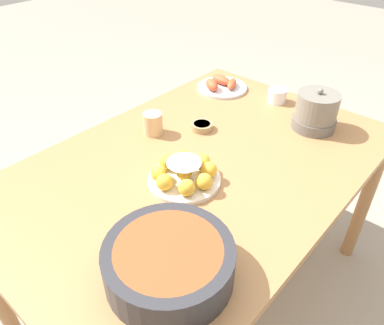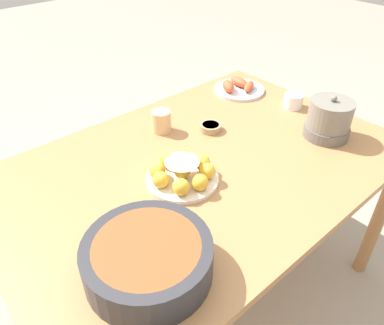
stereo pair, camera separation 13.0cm
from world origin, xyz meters
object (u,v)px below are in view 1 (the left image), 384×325
at_px(cup_near, 153,123).
at_px(warming_pot, 316,112).
at_px(dining_table, 199,180).
at_px(serving_bowl, 169,262).
at_px(cake_plate, 184,174).
at_px(sauce_bowl, 202,126).
at_px(seafood_platter, 221,85).
at_px(cup_far, 277,96).

xyz_separation_m(cup_near, warming_pot, (-0.47, 0.47, 0.03)).
relative_size(dining_table, warming_pot, 8.31).
bearing_deg(serving_bowl, cake_plate, -143.35).
bearing_deg(sauce_bowl, serving_bowl, 33.68).
height_order(seafood_platter, warming_pot, warming_pot).
relative_size(cup_near, warming_pot, 0.50).
bearing_deg(serving_bowl, cup_near, -130.47).
distance_m(dining_table, serving_bowl, 0.53).
distance_m(serving_bowl, warming_pot, 0.94).
height_order(cup_far, warming_pot, warming_pot).
bearing_deg(cup_far, dining_table, 3.87).
bearing_deg(dining_table, cup_near, -96.57).
bearing_deg(sauce_bowl, cake_plate, 30.43).
distance_m(cup_near, cup_far, 0.62).
xyz_separation_m(sauce_bowl, seafood_platter, (-0.36, -0.18, 0.00)).
xyz_separation_m(dining_table, sauce_bowl, (-0.19, -0.14, 0.10)).
bearing_deg(seafood_platter, cake_plate, 28.23).
bearing_deg(warming_pot, sauce_bowl, -46.98).
xyz_separation_m(dining_table, cup_near, (-0.03, -0.27, 0.13)).
distance_m(cup_near, warming_pot, 0.67).
bearing_deg(seafood_platter, cup_far, 102.46).
distance_m(cake_plate, warming_pot, 0.64).
relative_size(serving_bowl, cup_far, 3.85).
xyz_separation_m(serving_bowl, sauce_bowl, (-0.62, -0.41, -0.04)).
height_order(sauce_bowl, seafood_platter, seafood_platter).
bearing_deg(dining_table, cake_plate, 16.87).
height_order(dining_table, warming_pot, warming_pot).
height_order(dining_table, seafood_platter, seafood_platter).
distance_m(serving_bowl, seafood_platter, 1.14).
xyz_separation_m(dining_table, warming_pot, (-0.50, 0.20, 0.16)).
xyz_separation_m(seafood_platter, cup_near, (0.52, 0.05, 0.03)).
xyz_separation_m(cake_plate, cup_near, (-0.15, -0.31, 0.01)).
height_order(cake_plate, seafood_platter, cake_plate).
relative_size(sauce_bowl, seafood_platter, 0.36).
bearing_deg(seafood_platter, warming_pot, 85.15).
height_order(serving_bowl, cup_near, serving_bowl).
bearing_deg(sauce_bowl, cup_near, -40.38).
distance_m(dining_table, seafood_platter, 0.64).
height_order(serving_bowl, sauce_bowl, serving_bowl).
distance_m(cake_plate, cup_near, 0.34).
relative_size(dining_table, sauce_bowl, 16.67).
xyz_separation_m(sauce_bowl, cup_far, (-0.42, 0.10, 0.02)).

